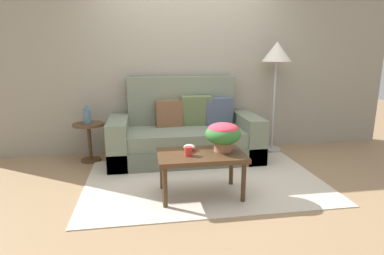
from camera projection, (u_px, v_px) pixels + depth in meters
The scene contains 11 objects.
ground_plane at pixel (204, 180), 3.70m from camera, with size 14.00×14.00×0.00m, color #997A56.
wall_back at pixel (187, 59), 4.63m from camera, with size 6.40×0.12×2.75m, color gray.
area_rug at pixel (204, 181), 3.66m from camera, with size 2.71×1.74×0.01m, color beige.
couch at pixel (185, 135), 4.40m from camera, with size 2.05×0.90×1.13m.
coffee_table at pixel (201, 159), 3.20m from camera, with size 0.88×0.54×0.46m.
side_table at pixel (89, 135), 4.28m from camera, with size 0.42×0.42×0.53m.
floor_lamp at pixel (277, 58), 4.52m from camera, with size 0.43×0.43×1.62m.
potted_plant at pixel (223, 134), 3.22m from camera, with size 0.37×0.37×0.30m.
coffee_mug at pixel (189, 151), 3.10m from camera, with size 0.12×0.08×0.09m.
snack_bowl at pixel (189, 147), 3.28m from camera, with size 0.12×0.12×0.06m.
table_vase at pixel (87, 116), 4.22m from camera, with size 0.11×0.11×0.25m.
Camera 1 is at (-0.68, -3.40, 1.45)m, focal length 29.35 mm.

